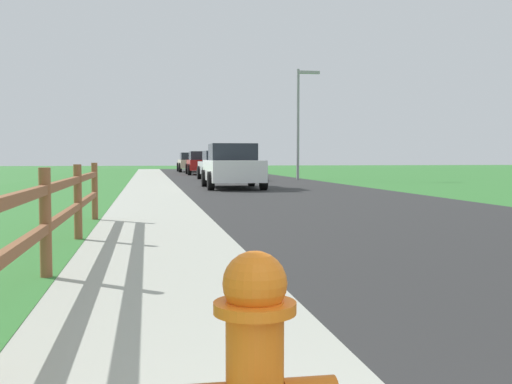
# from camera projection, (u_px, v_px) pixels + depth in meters

# --- Properties ---
(ground_plane) EXTENTS (120.00, 120.00, 0.00)m
(ground_plane) POSITION_uv_depth(u_px,v_px,m) (176.00, 185.00, 24.84)
(ground_plane) COLOR #327330
(road_asphalt) EXTENTS (7.00, 66.00, 0.01)m
(road_asphalt) POSITION_uv_depth(u_px,v_px,m) (252.00, 182.00, 27.42)
(road_asphalt) COLOR #2A2A2A
(road_asphalt) RESTS_ON ground
(curb_concrete) EXTENTS (6.00, 66.00, 0.01)m
(curb_concrete) POSITION_uv_depth(u_px,v_px,m) (104.00, 183.00, 26.27)
(curb_concrete) COLOR #A8AA9C
(curb_concrete) RESTS_ON ground
(grass_verge) EXTENTS (5.00, 66.00, 0.00)m
(grass_verge) POSITION_uv_depth(u_px,v_px,m) (68.00, 184.00, 26.01)
(grass_verge) COLOR #327330
(grass_verge) RESTS_ON ground
(rail_fence) EXTENTS (0.11, 10.88, 1.03)m
(rail_fence) POSITION_uv_depth(u_px,v_px,m) (45.00, 213.00, 5.66)
(rail_fence) COLOR brown
(rail_fence) RESTS_ON ground
(parked_suv_white) EXTENTS (2.12, 4.47, 1.63)m
(parked_suv_white) POSITION_uv_depth(u_px,v_px,m) (232.00, 167.00, 22.27)
(parked_suv_white) COLOR white
(parked_suv_white) RESTS_ON ground
(parked_car_silver) EXTENTS (2.11, 4.78, 1.46)m
(parked_car_silver) POSITION_uv_depth(u_px,v_px,m) (221.00, 166.00, 30.34)
(parked_car_silver) COLOR #B7BABF
(parked_car_silver) RESTS_ON ground
(parked_car_red) EXTENTS (2.15, 4.67, 1.54)m
(parked_car_red) POSITION_uv_depth(u_px,v_px,m) (202.00, 163.00, 40.27)
(parked_car_red) COLOR maroon
(parked_car_red) RESTS_ON ground
(parked_car_beige) EXTENTS (2.00, 4.84, 1.51)m
(parked_car_beige) POSITION_uv_depth(u_px,v_px,m) (190.00, 162.00, 47.82)
(parked_car_beige) COLOR #C6B793
(parked_car_beige) RESTS_ON ground
(street_lamp) EXTENTS (1.17, 0.20, 5.57)m
(street_lamp) POSITION_uv_depth(u_px,v_px,m) (300.00, 113.00, 30.54)
(street_lamp) COLOR gray
(street_lamp) RESTS_ON ground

